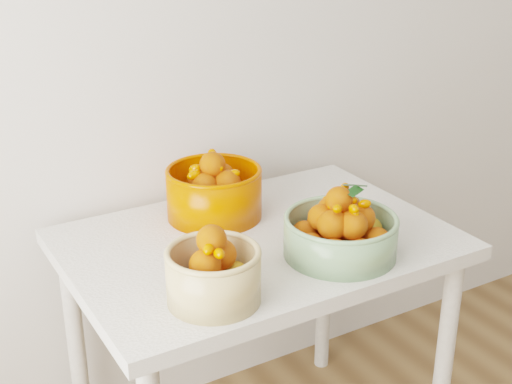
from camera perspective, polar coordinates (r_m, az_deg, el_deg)
table at (r=1.94m, az=0.18°, el=-6.19°), size 1.00×0.70×0.75m
bowl_cream at (r=1.59m, az=-3.43°, el=-6.50°), size 0.23×0.23×0.18m
bowl_green at (r=1.79m, az=6.79°, el=-3.19°), size 0.36×0.36×0.18m
bowl_orange at (r=1.99m, az=-3.36°, el=0.07°), size 0.29×0.29×0.19m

